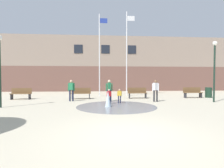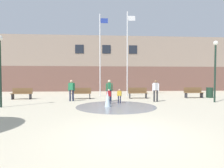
% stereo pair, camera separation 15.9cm
% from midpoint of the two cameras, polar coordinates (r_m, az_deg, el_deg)
% --- Properties ---
extents(ground_plane, '(100.00, 100.00, 0.00)m').
position_cam_midpoint_polar(ground_plane, '(5.55, 5.45, -16.10)').
color(ground_plane, '#BCB299').
extents(library_building, '(36.00, 6.05, 7.31)m').
position_cam_midpoint_polar(library_building, '(26.03, -1.87, 6.16)').
color(library_building, brown).
rests_on(library_building, ground).
extents(splash_fountain, '(4.86, 4.86, 0.97)m').
position_cam_midpoint_polar(splash_fountain, '(10.66, 0.66, -6.31)').
color(splash_fountain, gray).
rests_on(splash_fountain, ground).
extents(park_bench_far_left, '(1.60, 0.44, 0.91)m').
position_cam_midpoint_polar(park_bench_far_left, '(16.04, -27.10, -2.73)').
color(park_bench_far_left, '#28282D').
rests_on(park_bench_far_left, ground).
extents(park_bench_under_left_flagpole, '(1.60, 0.44, 0.91)m').
position_cam_midpoint_polar(park_bench_under_left_flagpole, '(14.74, -9.67, -2.95)').
color(park_bench_under_left_flagpole, '#28282D').
rests_on(park_bench_under_left_flagpole, ground).
extents(park_bench_center, '(1.60, 0.44, 0.91)m').
position_cam_midpoint_polar(park_bench_center, '(15.04, 8.71, -2.84)').
color(park_bench_center, '#28282D').
rests_on(park_bench_center, ground).
extents(park_bench_under_right_flagpole, '(1.60, 0.44, 0.91)m').
position_cam_midpoint_polar(park_bench_under_right_flagpole, '(16.84, 25.29, -2.50)').
color(park_bench_under_right_flagpole, '#28282D').
rests_on(park_bench_under_right_flagpole, ground).
extents(adult_near_bench, '(0.50, 0.34, 1.59)m').
position_cam_midpoint_polar(adult_near_bench, '(13.10, 14.42, -1.59)').
color(adult_near_bench, '#28282D').
rests_on(adult_near_bench, ground).
extents(child_running, '(0.31, 0.14, 0.99)m').
position_cam_midpoint_polar(child_running, '(11.97, 2.81, -3.55)').
color(child_running, '#1E233D').
rests_on(child_running, ground).
extents(adult_watching, '(0.50, 0.37, 1.59)m').
position_cam_midpoint_polar(adult_watching, '(13.01, -0.55, -1.55)').
color(adult_watching, '#1E233D').
rests_on(adult_watching, ground).
extents(adult_in_red, '(0.50, 0.31, 1.59)m').
position_cam_midpoint_polar(adult_in_red, '(13.40, -12.75, -1.50)').
color(adult_in_red, '#1E233D').
rests_on(adult_in_red, ground).
extents(child_in_fountain, '(0.31, 0.17, 0.99)m').
position_cam_midpoint_polar(child_in_fountain, '(11.65, -0.64, -3.70)').
color(child_in_fountain, '#1E233D').
rests_on(child_in_fountain, ground).
extents(flagpole_left, '(0.80, 0.10, 7.78)m').
position_cam_midpoint_polar(flagpole_left, '(16.85, -3.56, 10.13)').
color(flagpole_left, silver).
rests_on(flagpole_left, ground).
extents(flagpole_right, '(0.80, 0.10, 8.06)m').
position_cam_midpoint_polar(flagpole_right, '(17.08, 5.37, 10.51)').
color(flagpole_right, silver).
rests_on(flagpole_right, ground).
extents(lamp_post_left_lane, '(0.32, 0.32, 4.22)m').
position_cam_midpoint_polar(lamp_post_left_lane, '(12.14, -32.41, 6.38)').
color(lamp_post_left_lane, '#192D23').
rests_on(lamp_post_left_lane, ground).
extents(lamp_post_right_lane, '(0.32, 0.32, 4.37)m').
position_cam_midpoint_polar(lamp_post_right_lane, '(14.52, 30.92, 5.95)').
color(lamp_post_right_lane, '#192D23').
rests_on(lamp_post_right_lane, ground).
extents(trash_can, '(0.56, 0.56, 0.90)m').
position_cam_midpoint_polar(trash_can, '(17.69, 29.49, -2.46)').
color(trash_can, '#193323').
rests_on(trash_can, ground).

